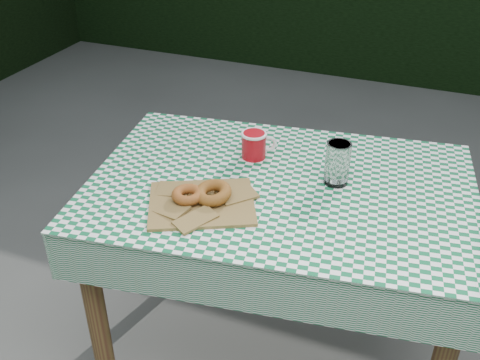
% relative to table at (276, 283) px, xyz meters
% --- Properties ---
extents(table, '(1.17, 0.86, 0.75)m').
position_rel_table_xyz_m(table, '(0.00, 0.00, 0.00)').
color(table, '#552F1D').
rests_on(table, ground).
extents(tablecloth, '(1.19, 0.89, 0.01)m').
position_rel_table_xyz_m(tablecloth, '(0.00, 0.00, 0.38)').
color(tablecloth, '#0D5932').
rests_on(tablecloth, table).
extents(paper_bag, '(0.35, 0.33, 0.02)m').
position_rel_table_xyz_m(paper_bag, '(-0.17, -0.18, 0.39)').
color(paper_bag, olive).
rests_on(paper_bag, tablecloth).
extents(bagel_front, '(0.09, 0.09, 0.03)m').
position_rel_table_xyz_m(bagel_front, '(-0.20, -0.19, 0.41)').
color(bagel_front, '#96431F').
rests_on(bagel_front, paper_bag).
extents(bagel_back, '(0.14, 0.14, 0.03)m').
position_rel_table_xyz_m(bagel_back, '(-0.14, -0.16, 0.41)').
color(bagel_back, brown).
rests_on(bagel_back, paper_bag).
extents(coffee_mug, '(0.20, 0.20, 0.08)m').
position_rel_table_xyz_m(coffee_mug, '(-0.13, 0.12, 0.42)').
color(coffee_mug, '#A70A13').
rests_on(coffee_mug, tablecloth).
extents(drinking_glass, '(0.08, 0.08, 0.13)m').
position_rel_table_xyz_m(drinking_glass, '(0.14, 0.07, 0.44)').
color(drinking_glass, silver).
rests_on(drinking_glass, tablecloth).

